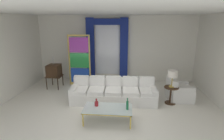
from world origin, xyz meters
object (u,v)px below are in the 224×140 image
bottle_crystal_tall (127,105)px  vintage_tv (54,71)px  couch_white_long (114,93)px  peacock_figurine (88,83)px  bottle_blue_decanter (96,103)px  coffee_table (108,109)px  armchair_white (178,92)px  round_side_table (171,94)px  table_lamp_brass (173,75)px  stained_glass_divider (79,61)px

bottle_crystal_tall → vintage_tv: vintage_tv is taller
couch_white_long → peacock_figurine: 1.70m
peacock_figurine → couch_white_long: bearing=-46.3°
vintage_tv → bottle_blue_decanter: bearing=-47.1°
coffee_table → bottle_crystal_tall: (0.54, -0.03, 0.17)m
coffee_table → couch_white_long: bearing=88.1°
armchair_white → round_side_table: 0.49m
peacock_figurine → round_side_table: 3.37m
vintage_tv → coffee_table: bearing=-44.3°
armchair_white → table_lamp_brass: size_ratio=1.51×
armchair_white → peacock_figurine: 3.58m
armchair_white → stained_glass_divider: stained_glass_divider is taller
coffee_table → armchair_white: bearing=36.0°
bottle_crystal_tall → armchair_white: size_ratio=0.39×
bottle_blue_decanter → peacock_figurine: bottle_blue_decanter is taller
couch_white_long → bottle_blue_decanter: size_ratio=13.36×
peacock_figurine → stained_glass_divider: bearing=142.6°
couch_white_long → coffee_table: (-0.05, -1.38, 0.07)m
stained_glass_divider → armchair_white: bearing=-17.5°
coffee_table → vintage_tv: bearing=135.7°
bottle_blue_decanter → round_side_table: 2.65m
peacock_figurine → coffee_table: bearing=-66.6°
stained_glass_divider → round_side_table: size_ratio=3.70×
vintage_tv → table_lamp_brass: size_ratio=2.36×
armchair_white → peacock_figurine: armchair_white is taller
coffee_table → armchair_white: (2.34, 1.70, -0.09)m
bottle_crystal_tall → armchair_white: (1.80, 1.73, -0.26)m
peacock_figurine → table_lamp_brass: (3.13, -1.25, 0.81)m
coffee_table → round_side_table: round_side_table is taller
armchair_white → stained_glass_divider: 4.17m
table_lamp_brass → round_side_table: bearing=-90.0°
coffee_table → peacock_figurine: bearing=113.4°
coffee_table → peacock_figurine: peacock_figurine is taller
bottle_crystal_tall → table_lamp_brass: bearing=43.2°
peacock_figurine → table_lamp_brass: size_ratio=1.05×
table_lamp_brass → couch_white_long: bearing=179.3°
coffee_table → vintage_tv: 3.58m
couch_white_long → armchair_white: couch_white_long is taller
bottle_crystal_tall → armchair_white: 2.52m
stained_glass_divider → round_side_table: (3.57, -1.59, -0.70)m
table_lamp_brass → vintage_tv: bearing=166.0°
bottle_crystal_tall → table_lamp_brass: 2.07m
coffee_table → armchair_white: size_ratio=1.55×
couch_white_long → round_side_table: (1.96, -0.02, 0.05)m
coffee_table → round_side_table: 2.42m
couch_white_long → table_lamp_brass: size_ratio=5.17×
peacock_figurine → round_side_table: round_side_table is taller
couch_white_long → vintage_tv: 2.85m
bottle_crystal_tall → stained_glass_divider: bearing=125.4°
coffee_table → bottle_crystal_tall: bottle_crystal_tall is taller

